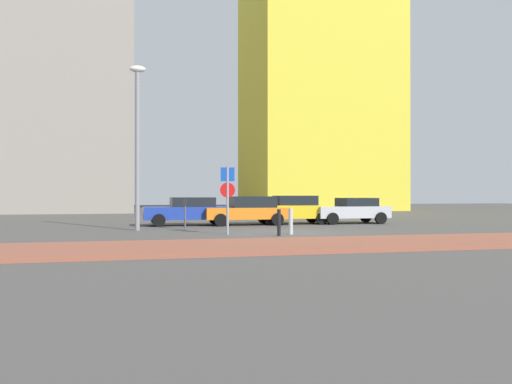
# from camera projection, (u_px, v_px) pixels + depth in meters

# --- Properties ---
(ground_plane) EXTENTS (120.00, 120.00, 0.00)m
(ground_plane) POSITION_uv_depth(u_px,v_px,m) (287.00, 233.00, 21.65)
(ground_plane) COLOR #4C4947
(sidewalk_brick) EXTENTS (40.00, 3.87, 0.14)m
(sidewalk_brick) POSITION_uv_depth(u_px,v_px,m) (344.00, 244.00, 15.96)
(sidewalk_brick) COLOR #93513D
(sidewalk_brick) RESTS_ON ground
(parked_car_blue) EXTENTS (4.53, 1.90, 1.45)m
(parked_car_blue) POSITION_uv_depth(u_px,v_px,m) (189.00, 211.00, 26.64)
(parked_car_blue) COLOR #1E389E
(parked_car_blue) RESTS_ON ground
(parked_car_orange) EXTENTS (4.34, 2.01, 1.50)m
(parked_car_orange) POSITION_uv_depth(u_px,v_px,m) (248.00, 210.00, 27.03)
(parked_car_orange) COLOR orange
(parked_car_orange) RESTS_ON ground
(parked_car_yellow) EXTENTS (4.15, 2.12, 1.53)m
(parked_car_yellow) POSITION_uv_depth(u_px,v_px,m) (293.00, 209.00, 27.94)
(parked_car_yellow) COLOR gold
(parked_car_yellow) RESTS_ON ground
(parked_car_silver) EXTENTS (4.09, 2.08, 1.41)m
(parked_car_silver) POSITION_uv_depth(u_px,v_px,m) (351.00, 210.00, 28.46)
(parked_car_silver) COLOR #B7BABF
(parked_car_silver) RESTS_ON ground
(parking_sign_post) EXTENTS (0.60, 0.14, 2.70)m
(parking_sign_post) POSITION_uv_depth(u_px,v_px,m) (228.00, 192.00, 20.57)
(parking_sign_post) COLOR gray
(parking_sign_post) RESTS_ON ground
(parking_meter) EXTENTS (0.18, 0.14, 1.37)m
(parking_meter) POSITION_uv_depth(u_px,v_px,m) (185.00, 210.00, 23.50)
(parking_meter) COLOR #4C4C51
(parking_meter) RESTS_ON ground
(street_lamp) EXTENTS (0.70, 0.36, 7.31)m
(street_lamp) POSITION_uv_depth(u_px,v_px,m) (138.00, 134.00, 22.89)
(street_lamp) COLOR gray
(street_lamp) RESTS_ON ground
(traffic_bollard_near) EXTENTS (0.17, 0.17, 1.03)m
(traffic_bollard_near) POSITION_uv_depth(u_px,v_px,m) (291.00, 222.00, 20.60)
(traffic_bollard_near) COLOR #B7B7BC
(traffic_bollard_near) RESTS_ON ground
(traffic_bollard_mid) EXTENTS (0.14, 0.14, 1.03)m
(traffic_bollard_mid) POSITION_uv_depth(u_px,v_px,m) (279.00, 223.00, 19.88)
(traffic_bollard_mid) COLOR black
(traffic_bollard_mid) RESTS_ON ground
(building_colorful_midrise) EXTENTS (14.44, 13.12, 27.73)m
(building_colorful_midrise) POSITION_uv_depth(u_px,v_px,m) (317.00, 80.00, 55.10)
(building_colorful_midrise) COLOR gold
(building_colorful_midrise) RESTS_ON ground
(building_under_construction) EXTENTS (12.36, 15.29, 22.54)m
(building_under_construction) POSITION_uv_depth(u_px,v_px,m) (67.00, 93.00, 49.32)
(building_under_construction) COLOR gray
(building_under_construction) RESTS_ON ground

